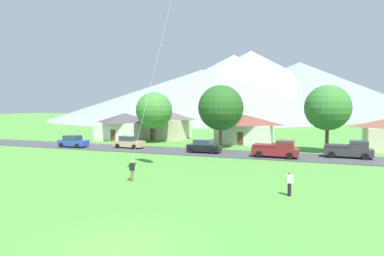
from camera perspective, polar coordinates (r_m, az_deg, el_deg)
The scene contains 18 objects.
ground_plane at distance 15.79m, azimuth -12.35°, elevation -18.82°, with size 400.00×400.00×0.00m, color #4C8E38.
road_strip at distance 42.31m, azimuth 9.37°, elevation -4.40°, with size 160.00×6.66×0.08m, color #424247.
mountain_central_ridge at distance 187.03m, azimuth 17.41°, elevation 6.15°, with size 128.14×128.14×28.43m, color gray.
mountain_east_ridge at distance 154.36m, azimuth 1.62°, elevation 5.64°, with size 130.41×130.41×21.93m, color gray.
mountain_far_east_ridge at distance 185.56m, azimuth 9.78°, elevation 7.29°, with size 126.48×126.48×34.95m, color #8E939E.
mountain_west_ridge at distance 182.95m, azimuth 6.99°, elevation 7.01°, with size 126.30×126.30×32.66m, color #8E939E.
house_leftmost at distance 55.01m, azimuth 8.81°, elevation -0.06°, with size 9.06×6.97×4.58m.
house_right_center at distance 62.34m, azimuth -5.06°, elevation 0.81°, with size 9.77×7.87×5.40m.
house_rightmost at distance 61.75m, azimuth -11.11°, elevation 0.39°, with size 8.54×8.43×4.70m.
tree_near_left at distance 46.29m, azimuth 21.75°, elevation 3.16°, with size 5.75×5.75×8.63m.
tree_left_of_center at distance 55.26m, azimuth -6.33°, elevation 2.95°, with size 5.89×5.89×8.19m.
tree_center at distance 47.99m, azimuth 4.82°, elevation 3.38°, with size 6.38×6.38×8.90m.
parked_car_blue_west_end at distance 51.70m, azimuth -19.27°, elevation -2.15°, with size 4.22×2.12×1.68m.
parked_car_black_mid_east at distance 43.13m, azimuth 2.02°, elevation -3.09°, with size 4.22×2.12×1.68m.
parked_car_tan_east_end at distance 48.61m, azimuth -10.48°, elevation -2.37°, with size 4.26×2.19×1.68m.
pickup_truck_maroon_west_side at distance 40.38m, azimuth 13.97°, elevation -3.40°, with size 5.26×2.45×1.99m.
pickup_truck_charcoal_east_side at distance 42.80m, azimuth 24.83°, elevation -3.24°, with size 5.28×2.50×1.99m.
watcher_person at distance 23.89m, azimuth 16.00°, elevation -8.85°, with size 0.56×0.24×1.68m.
Camera 1 is at (7.96, -12.23, 6.06)m, focal length 31.88 mm.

